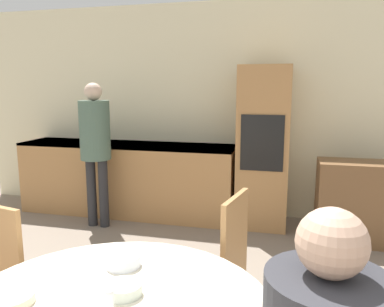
# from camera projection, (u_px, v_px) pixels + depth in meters

# --- Properties ---
(wall_back) EXTENTS (6.91, 0.05, 2.60)m
(wall_back) POSITION_uv_depth(u_px,v_px,m) (231.00, 111.00, 4.61)
(wall_back) COLOR beige
(wall_back) RESTS_ON ground_plane
(kitchen_counter) EXTENTS (2.71, 0.60, 0.90)m
(kitchen_counter) POSITION_uv_depth(u_px,v_px,m) (127.00, 178.00, 4.72)
(kitchen_counter) COLOR #AD7A47
(kitchen_counter) RESTS_ON ground_plane
(oven_unit) EXTENTS (0.57, 0.59, 1.82)m
(oven_unit) POSITION_uv_depth(u_px,v_px,m) (263.00, 147.00, 4.25)
(oven_unit) COLOR #AD7A47
(oven_unit) RESTS_ON ground_plane
(sideboard) EXTENTS (1.05, 0.45, 0.84)m
(sideboard) POSITION_uv_depth(u_px,v_px,m) (370.00, 203.00, 3.81)
(sideboard) COLOR brown
(sideboard) RESTS_ON ground_plane
(chair_far_right) EXTENTS (0.47, 0.47, 0.99)m
(chair_far_right) POSITION_uv_depth(u_px,v_px,m) (220.00, 268.00, 2.17)
(chair_far_right) COLOR #AD7A47
(chair_far_right) RESTS_ON ground_plane
(person_standing) EXTENTS (0.34, 0.34, 1.63)m
(person_standing) POSITION_uv_depth(u_px,v_px,m) (95.00, 139.00, 4.18)
(person_standing) COLOR #262628
(person_standing) RESTS_ON ground_plane
(bowl_near) EXTENTS (0.17, 0.17, 0.04)m
(bowl_near) POSITION_uv_depth(u_px,v_px,m) (12.00, 299.00, 1.43)
(bowl_near) COLOR beige
(bowl_near) RESTS_ON dining_table
(bowl_centre) EXTENTS (0.16, 0.16, 0.05)m
(bowl_centre) POSITION_uv_depth(u_px,v_px,m) (123.00, 260.00, 1.73)
(bowl_centre) COLOR silver
(bowl_centre) RESTS_ON dining_table
(bowl_far) EXTENTS (0.14, 0.14, 0.05)m
(bowl_far) POSITION_uv_depth(u_px,v_px,m) (124.00, 289.00, 1.49)
(bowl_far) COLOR silver
(bowl_far) RESTS_ON dining_table
(salt_shaker) EXTENTS (0.03, 0.03, 0.09)m
(salt_shaker) POSITION_uv_depth(u_px,v_px,m) (110.00, 301.00, 1.37)
(salt_shaker) COLOR white
(salt_shaker) RESTS_ON dining_table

